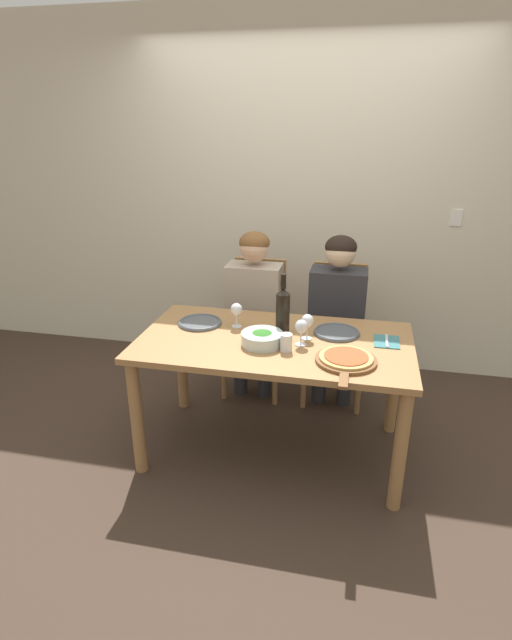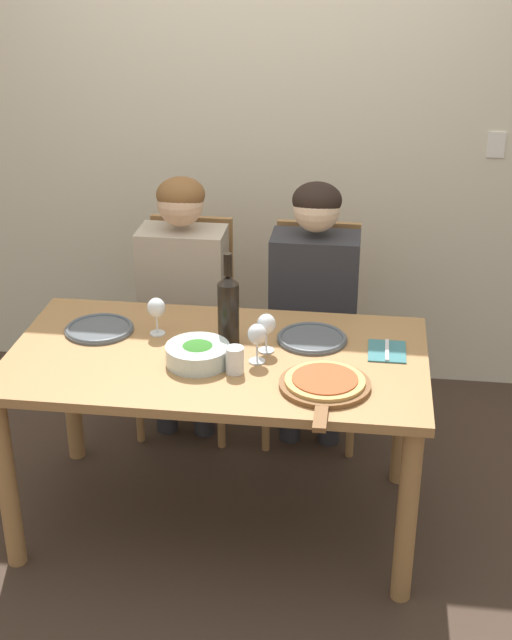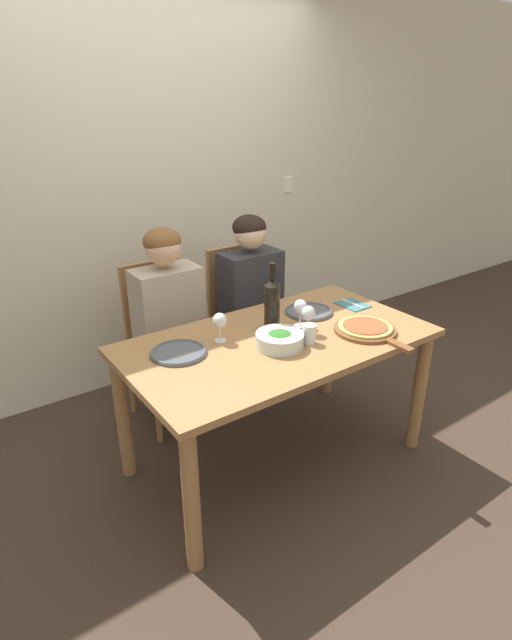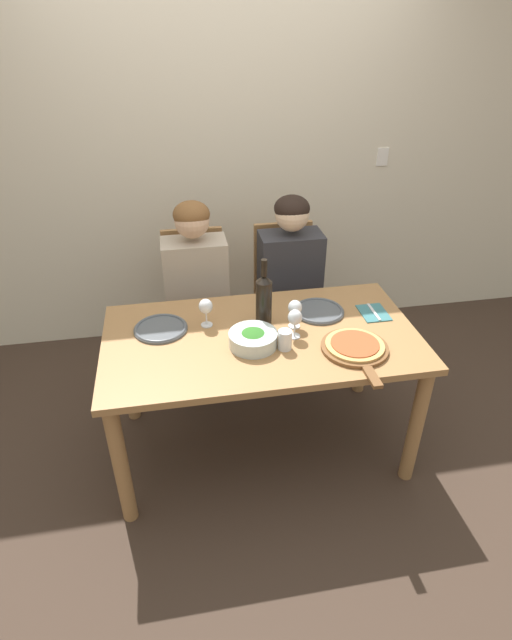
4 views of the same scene
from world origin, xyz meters
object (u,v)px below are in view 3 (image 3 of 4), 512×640
object	(u,v)px
chair_left	(163,338)
dinner_plate_right	(309,311)
person_woman	(169,311)
dinner_plate_left	(179,352)
wine_glass_left	(220,322)
person_man	(252,291)
wine_glass_right	(300,308)
broccoli_bowl	(280,340)
fork_on_napkin	(353,304)
wine_bottle	(272,304)
pizza_on_board	(366,329)
chair_right	(242,317)
water_tumbler	(309,334)
wine_glass_centre	(308,315)

from	to	relation	value
chair_left	dinner_plate_right	size ratio (longest dim) A/B	3.62
person_woman	dinner_plate_left	xyz separation A→B (m)	(-0.22, -0.54, 0.03)
wine_glass_left	person_man	bearing A→B (deg)	43.40
wine_glass_right	wine_glass_left	bearing A→B (deg)	168.29
person_woman	dinner_plate_right	size ratio (longest dim) A/B	4.51
dinner_plate_right	wine_glass_left	xyz separation A→B (m)	(-0.60, -0.02, 0.10)
broccoli_bowl	fork_on_napkin	size ratio (longest dim) A/B	1.30
chair_left	person_woman	distance (m)	0.25
person_woman	person_man	distance (m)	0.58
chair_left	wine_bottle	size ratio (longest dim) A/B	2.68
wine_bottle	broccoli_bowl	xyz separation A→B (m)	(-0.09, -0.18, -0.11)
chair_left	person_man	bearing A→B (deg)	-11.39
chair_left	wine_glass_left	bearing A→B (deg)	-88.78
person_woman	fork_on_napkin	world-z (taller)	person_woman
broccoli_bowl	pizza_on_board	world-z (taller)	broccoli_bowl
chair_right	wine_bottle	xyz separation A→B (m)	(-0.28, -0.70, 0.38)
water_tumbler	person_man	bearing A→B (deg)	74.50
person_woman	pizza_on_board	bearing A→B (deg)	-52.19
person_woman	dinner_plate_left	distance (m)	0.58
dinner_plate_left	chair_left	bearing A→B (deg)	71.66
wine_bottle	fork_on_napkin	world-z (taller)	wine_bottle
wine_bottle	water_tumbler	world-z (taller)	wine_bottle
person_man	pizza_on_board	xyz separation A→B (m)	(0.10, -0.88, 0.03)
wine_glass_left	wine_bottle	bearing A→B (deg)	-8.38
chair_right	wine_glass_centre	size ratio (longest dim) A/B	6.44
broccoli_bowl	chair_right	bearing A→B (deg)	67.18
dinner_plate_left	pizza_on_board	bearing A→B (deg)	-20.68
wine_bottle	wine_glass_centre	distance (m)	0.19
broccoli_bowl	pizza_on_board	distance (m)	0.48
chair_left	pizza_on_board	distance (m)	1.24
person_man	broccoli_bowl	xyz separation A→B (m)	(-0.37, -0.76, 0.06)
wine_bottle	wine_glass_centre	bearing A→B (deg)	-47.51
wine_glass_left	fork_on_napkin	size ratio (longest dim) A/B	0.84
chair_right	wine_glass_centre	world-z (taller)	chair_right
wine_glass_centre	wine_glass_right	bearing A→B (deg)	75.95
person_woman	wine_glass_centre	bearing A→B (deg)	-59.26
person_man	wine_glass_left	world-z (taller)	person_man
wine_glass_left	broccoli_bowl	bearing A→B (deg)	-47.17
person_woman	wine_glass_right	size ratio (longest dim) A/B	8.03
water_tumbler	fork_on_napkin	size ratio (longest dim) A/B	0.54
chair_left	fork_on_napkin	size ratio (longest dim) A/B	5.40
chair_left	wine_glass_left	distance (m)	0.74
wine_bottle	dinner_plate_right	world-z (taller)	wine_bottle
wine_bottle	dinner_plate_right	size ratio (longest dim) A/B	1.35
dinner_plate_right	wine_glass_right	xyz separation A→B (m)	(-0.16, -0.11, 0.10)
chair_right	dinner_plate_left	size ratio (longest dim) A/B	3.62
wine_glass_left	wine_glass_centre	bearing A→B (deg)	-23.57
broccoli_bowl	dinner_plate_right	world-z (taller)	broccoli_bowl
chair_right	fork_on_napkin	world-z (taller)	chair_right
fork_on_napkin	pizza_on_board	bearing A→B (deg)	-125.05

